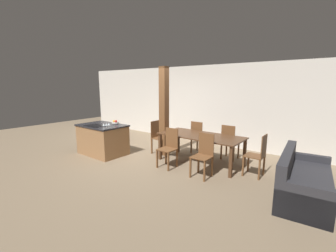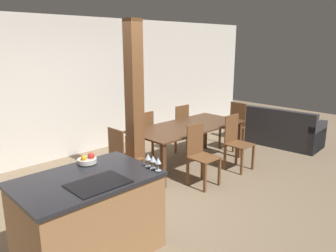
{
  "view_description": "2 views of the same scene",
  "coord_description": "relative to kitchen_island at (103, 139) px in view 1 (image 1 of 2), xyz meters",
  "views": [
    {
      "loc": [
        4.24,
        -4.48,
        2.05
      ],
      "look_at": [
        0.6,
        0.2,
        0.95
      ],
      "focal_mm": 24.0,
      "sensor_mm": 36.0,
      "label": 1
    },
    {
      "loc": [
        -2.82,
        -3.35,
        2.21
      ],
      "look_at": [
        0.6,
        0.2,
        0.95
      ],
      "focal_mm": 35.0,
      "sensor_mm": 36.0,
      "label": 2
    }
  ],
  "objects": [
    {
      "name": "ground_plane",
      "position": [
        1.28,
        0.55,
        -0.44
      ],
      "size": [
        16.0,
        16.0,
        0.0
      ],
      "primitive_type": "plane",
      "color": "#847056"
    },
    {
      "name": "wall_back",
      "position": [
        1.28,
        3.08,
        0.91
      ],
      "size": [
        11.2,
        0.08,
        2.7
      ],
      "color": "silver",
      "rests_on": "ground_plane"
    },
    {
      "name": "kitchen_island",
      "position": [
        0.0,
        0.0,
        0.0
      ],
      "size": [
        1.41,
        0.94,
        0.89
      ],
      "color": "#9E7047",
      "rests_on": "ground_plane"
    },
    {
      "name": "fruit_bowl",
      "position": [
        0.21,
        0.33,
        0.49
      ],
      "size": [
        0.21,
        0.21,
        0.11
      ],
      "color": "silver",
      "rests_on": "kitchen_island"
    },
    {
      "name": "wine_glass_near",
      "position": [
        0.63,
        -0.39,
        0.56
      ],
      "size": [
        0.07,
        0.07,
        0.15
      ],
      "color": "silver",
      "rests_on": "kitchen_island"
    },
    {
      "name": "wine_glass_middle",
      "position": [
        0.63,
        -0.31,
        0.56
      ],
      "size": [
        0.07,
        0.07,
        0.15
      ],
      "color": "silver",
      "rests_on": "kitchen_island"
    },
    {
      "name": "wine_glass_far",
      "position": [
        0.63,
        -0.23,
        0.56
      ],
      "size": [
        0.07,
        0.07,
        0.15
      ],
      "color": "silver",
      "rests_on": "kitchen_island"
    },
    {
      "name": "dining_table",
      "position": [
        2.7,
        1.09,
        0.23
      ],
      "size": [
        2.17,
        1.0,
        0.75
      ],
      "color": "#51331E",
      "rests_on": "ground_plane"
    },
    {
      "name": "dining_chair_near_left",
      "position": [
        2.21,
        0.37,
        0.07
      ],
      "size": [
        0.4,
        0.4,
        0.97
      ],
      "color": "brown",
      "rests_on": "ground_plane"
    },
    {
      "name": "dining_chair_near_right",
      "position": [
        3.19,
        0.37,
        0.07
      ],
      "size": [
        0.4,
        0.4,
        0.97
      ],
      "color": "brown",
      "rests_on": "ground_plane"
    },
    {
      "name": "dining_chair_far_left",
      "position": [
        2.21,
        1.81,
        0.07
      ],
      "size": [
        0.4,
        0.4,
        0.97
      ],
      "rotation": [
        0.0,
        0.0,
        3.14
      ],
      "color": "brown",
      "rests_on": "ground_plane"
    },
    {
      "name": "dining_chair_far_right",
      "position": [
        3.19,
        1.81,
        0.07
      ],
      "size": [
        0.4,
        0.4,
        0.97
      ],
      "rotation": [
        0.0,
        0.0,
        3.14
      ],
      "color": "brown",
      "rests_on": "ground_plane"
    },
    {
      "name": "dining_chair_head_end",
      "position": [
        1.24,
        1.09,
        0.07
      ],
      "size": [
        0.4,
        0.4,
        0.97
      ],
      "rotation": [
        0.0,
        0.0,
        1.57
      ],
      "color": "brown",
      "rests_on": "ground_plane"
    },
    {
      "name": "dining_chair_foot_end",
      "position": [
        4.16,
        1.09,
        0.07
      ],
      "size": [
        0.4,
        0.4,
        0.97
      ],
      "rotation": [
        0.0,
        0.0,
        -1.57
      ],
      "color": "brown",
      "rests_on": "ground_plane"
    },
    {
      "name": "couch",
      "position": [
        5.11,
        0.62,
        -0.15
      ],
      "size": [
        0.96,
        1.94,
        0.84
      ],
      "rotation": [
        0.0,
        0.0,
        1.66
      ],
      "color": "#2D2D33",
      "rests_on": "ground_plane"
    },
    {
      "name": "timber_post",
      "position": [
        1.48,
        1.08,
        0.83
      ],
      "size": [
        0.21,
        0.21,
        2.55
      ],
      "color": "brown",
      "rests_on": "ground_plane"
    }
  ]
}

